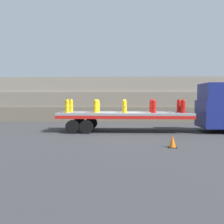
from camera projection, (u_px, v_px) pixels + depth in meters
ground_plane at (124, 131)px, 16.22m from camera, size 120.00×120.00×0.00m
rock_cliff at (124, 99)px, 23.85m from camera, size 60.00×3.30×4.10m
truck_cab at (221, 108)px, 15.85m from camera, size 2.55×2.62×3.09m
flatbed_trailer at (116, 116)px, 16.19m from camera, size 8.44×2.64×1.24m
fire_hydrant_yellow_near_0 at (67, 106)px, 15.74m from camera, size 0.35×0.60×0.84m
fire_hydrant_yellow_far_0 at (71, 106)px, 16.85m from camera, size 0.35×0.60×0.84m
fire_hydrant_yellow_near_1 at (96, 106)px, 15.65m from camera, size 0.35×0.60×0.84m
fire_hydrant_yellow_far_1 at (98, 106)px, 16.77m from camera, size 0.35×0.60×0.84m
fire_hydrant_yellow_near_2 at (124, 106)px, 15.57m from camera, size 0.35×0.60×0.84m
fire_hydrant_yellow_far_2 at (124, 106)px, 16.69m from camera, size 0.35×0.60×0.84m
fire_hydrant_red_near_3 at (154, 106)px, 15.49m from camera, size 0.35×0.60×0.84m
fire_hydrant_red_far_3 at (152, 106)px, 16.60m from camera, size 0.35×0.60×0.84m
fire_hydrant_red_near_4 at (183, 106)px, 15.40m from camera, size 0.35×0.60×0.84m
fire_hydrant_red_far_4 at (179, 106)px, 16.52m from camera, size 0.35×0.60×0.84m
cargo_strap_rear at (69, 99)px, 16.27m from camera, size 0.05×2.74×0.01m
cargo_strap_middle at (181, 99)px, 15.94m from camera, size 0.05×2.74×0.01m
traffic_cone at (173, 142)px, 10.81m from camera, size 0.37×0.37×0.54m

